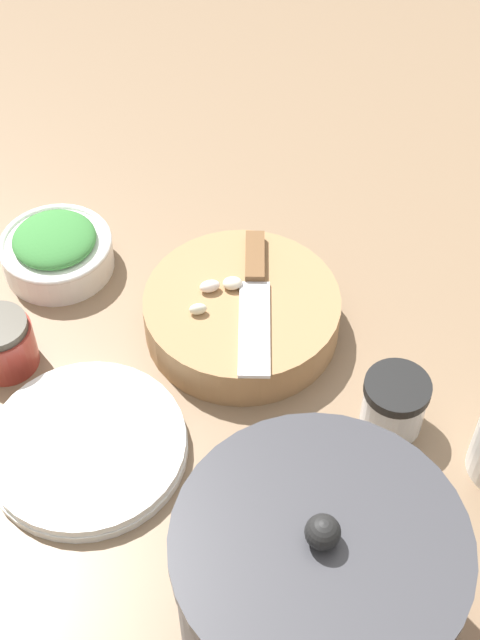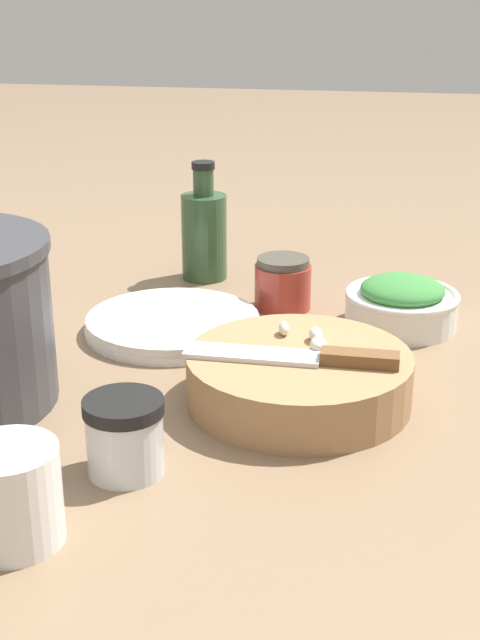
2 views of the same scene
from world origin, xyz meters
TOP-DOWN VIEW (x-y plane):
  - ground_plane at (0.00, 0.00)m, footprint 5.00×5.00m
  - cutting_board at (-0.04, -0.07)m, footprint 0.22×0.22m
  - chef_knife at (-0.05, -0.08)m, footprint 0.03×0.21m
  - garlic_cloves at (-0.01, -0.08)m, footprint 0.06×0.06m
  - herb_bowl at (0.19, -0.17)m, footprint 0.14×0.14m
  - spice_jar at (-0.20, 0.06)m, footprint 0.07×0.07m
  - plate_stack at (0.12, 0.10)m, footprint 0.21×0.21m
  - honey_jar at (0.23, -0.02)m, footprint 0.07×0.07m
  - stock_pot at (-0.10, 0.28)m, footprint 0.24×0.24m

SIDE VIEW (x-z plane):
  - ground_plane at x=0.00m, z-range 0.00..0.00m
  - plate_stack at x=0.12m, z-range 0.00..0.02m
  - cutting_board at x=-0.04m, z-range 0.00..0.05m
  - herb_bowl at x=0.19m, z-range 0.00..0.06m
  - honey_jar at x=0.23m, z-range 0.00..0.07m
  - spice_jar at x=-0.20m, z-range 0.00..0.07m
  - chef_knife at x=-0.05m, z-range 0.05..0.06m
  - garlic_cloves at x=-0.01m, z-range 0.05..0.07m
  - stock_pot at x=-0.10m, z-range -0.01..0.18m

